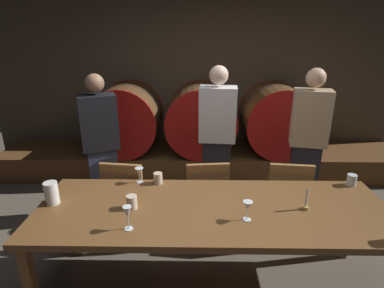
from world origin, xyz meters
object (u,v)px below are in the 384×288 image
Objects in this scene: guest_center at (217,145)px; pitcher at (52,193)px; chair_right at (286,197)px; dining_table at (213,215)px; cup_center_left at (158,178)px; wine_glass_left at (139,172)px; wine_glass_center at (127,213)px; wine_barrel_center at (201,118)px; wine_barrel_right at (276,119)px; wine_barrel_left at (127,118)px; candle_center at (306,203)px; chair_center at (206,196)px; wine_glass_right at (248,207)px; chair_left at (127,196)px; cup_far_left at (132,202)px; guest_right at (307,144)px; guest_left at (101,148)px; cup_far_right at (352,180)px.

pitcher is (-1.33, -1.06, -0.02)m from guest_center.
pitcher reaches higher than chair_right.
chair_right is 0.51× the size of guest_center.
dining_table is 0.62m from cup_center_left.
pitcher is at bearing 177.91° from dining_table.
wine_glass_center is at bearing -86.47° from wine_glass_left.
wine_glass_left reaches higher than dining_table.
wine_barrel_center reaches higher than pitcher.
guest_center is at bearing -127.93° from wine_barrel_right.
wine_glass_left is at bearing -106.63° from wine_barrel_center.
wine_barrel_left reaches higher than candle_center.
chair_center is 0.61m from cup_center_left.
candle_center is 0.48m from wine_glass_right.
pitcher is (-2.01, -0.62, 0.37)m from chair_right.
wine_barrel_right is 1.66m from chair_right.
wine_barrel_left is at bearing -34.33° from chair_right.
dining_table is (1.14, -2.28, -0.14)m from wine_barrel_left.
wine_barrel_center reaches higher than candle_center.
cup_far_left is (0.20, -0.67, 0.33)m from chair_left.
wine_barrel_right is at bearing 58.10° from wine_glass_center.
guest_right is at bearing -116.55° from chair_right.
wine_glass_left is at bearing 91.97° from cup_far_left.
candle_center is (-0.39, -1.18, -0.04)m from guest_right.
guest_left is at bearing -25.49° from chair_center.
wine_barrel_right is 4.90× the size of candle_center.
wine_glass_right is at bearing 68.92° from guest_right.
wine_barrel_right is 2.48m from wine_glass_left.
chair_center is 1.41m from pitcher.
guest_center is 12.31× the size of wine_glass_left.
dining_table is 13.60× the size of candle_center.
wine_glass_right is at bearing 101.63° from guest_center.
wine_glass_left is (-0.72, -0.69, -0.01)m from guest_center.
chair_center and chair_right have the same top height.
chair_right is (0.83, -1.61, -0.36)m from wine_barrel_center.
wine_glass_left is (-1.32, 0.42, 0.05)m from candle_center.
chair_center is at bearing -88.56° from wine_barrel_center.
guest_center reaches higher than wine_barrel_left.
chair_right is 1.46m from wine_glass_left.
cup_far_left reaches higher than cup_far_right.
wine_barrel_left is 1.00× the size of wine_barrel_center.
wine_barrel_right is 2.46m from chair_left.
wine_glass_left is (-0.60, -0.26, 0.38)m from chair_center.
guest_right is 1.58m from wine_glass_right.
wine_barrel_left is at bearing 87.33° from pitcher.
dining_table is 0.71m from chair_center.
chair_left is 5.06× the size of wine_glass_center.
guest_center is at bearing 38.40° from pitcher.
cup_far_right is at bearing -0.40° from cup_center_left.
wine_barrel_right reaches higher than wine_glass_center.
pitcher is 2.48m from cup_far_right.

